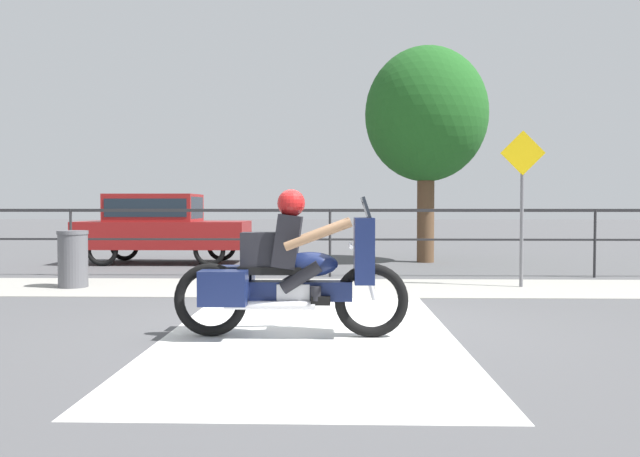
% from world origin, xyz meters
% --- Properties ---
extents(ground_plane, '(120.00, 120.00, 0.00)m').
position_xyz_m(ground_plane, '(0.00, 0.00, 0.00)').
color(ground_plane, '#4C4C4F').
extents(sidewalk_band, '(44.00, 2.40, 0.01)m').
position_xyz_m(sidewalk_band, '(0.00, 3.40, 0.01)').
color(sidewalk_band, '#99968E').
rests_on(sidewalk_band, ground).
extents(crosswalk_band, '(3.03, 6.00, 0.01)m').
position_xyz_m(crosswalk_band, '(-0.16, -0.20, 0.00)').
color(crosswalk_band, silver).
rests_on(crosswalk_band, ground).
extents(fence_railing, '(36.00, 0.05, 1.32)m').
position_xyz_m(fence_railing, '(0.00, 5.06, 1.04)').
color(fence_railing, '#232326').
rests_on(fence_railing, ground).
extents(motorcycle, '(2.46, 0.76, 1.55)m').
position_xyz_m(motorcycle, '(-0.36, -0.57, 0.69)').
color(motorcycle, black).
rests_on(motorcycle, ground).
extents(parked_car, '(3.99, 1.63, 1.67)m').
position_xyz_m(parked_car, '(-4.11, 7.84, 0.95)').
color(parked_car, maroon).
rests_on(parked_car, ground).
extents(trash_bin, '(0.50, 0.50, 0.96)m').
position_xyz_m(trash_bin, '(-4.31, 3.30, 0.48)').
color(trash_bin, '#515156').
rests_on(trash_bin, ground).
extents(street_sign, '(0.75, 0.06, 2.64)m').
position_xyz_m(street_sign, '(3.25, 3.54, 1.67)').
color(street_sign, slate).
rests_on(street_sign, ground).
extents(tree_behind_sign, '(2.98, 2.98, 5.26)m').
position_xyz_m(tree_behind_sign, '(2.32, 8.31, 3.59)').
color(tree_behind_sign, brown).
rests_on(tree_behind_sign, ground).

